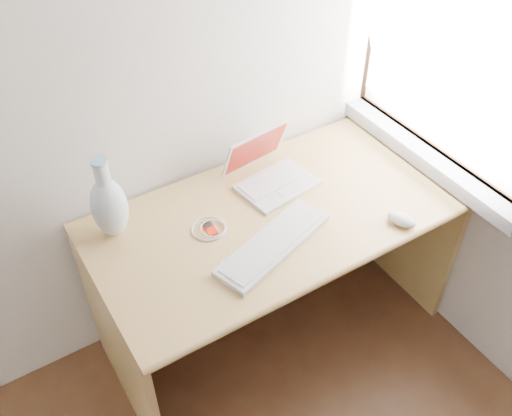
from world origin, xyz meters
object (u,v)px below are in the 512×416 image
desk (265,238)px  external_keyboard (273,244)px  vase (109,205)px  laptop (272,172)px

desk → external_keyboard: size_ratio=2.82×
external_keyboard → vase: bearing=123.3°
laptop → desk: bearing=-143.3°
external_keyboard → vase: (-0.44, 0.36, 0.12)m
vase → laptop: bearing=-5.0°
laptop → vase: (-0.64, 0.06, 0.09)m
external_keyboard → vase: vase is taller
laptop → external_keyboard: (-0.19, -0.30, -0.03)m
laptop → external_keyboard: size_ratio=0.63×
external_keyboard → vase: 0.58m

